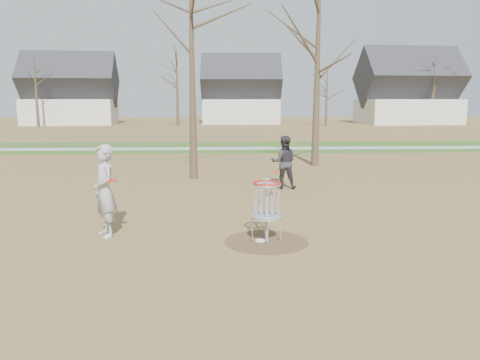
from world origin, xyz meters
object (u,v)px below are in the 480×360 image
at_px(player_throwing, 284,162).
at_px(disc_grounded, 260,241).
at_px(disc_golf_basket, 267,200).
at_px(player_standing, 105,191).

xyz_separation_m(player_throwing, disc_grounded, (-1.35, -6.20, -0.89)).
relative_size(player_throwing, disc_grounded, 8.27).
distance_m(disc_grounded, disc_golf_basket, 0.90).
relative_size(disc_grounded, disc_golf_basket, 0.16).
bearing_deg(disc_golf_basket, player_standing, 170.31).
height_order(disc_grounded, disc_golf_basket, disc_golf_basket).
bearing_deg(player_throwing, disc_grounded, 82.19).
height_order(player_standing, disc_grounded, player_standing).
height_order(player_standing, player_throwing, player_standing).
xyz_separation_m(player_throwing, disc_golf_basket, (-1.22, -6.23, 0.00)).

